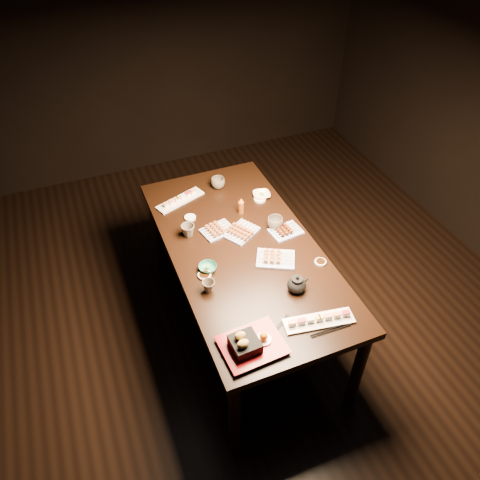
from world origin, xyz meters
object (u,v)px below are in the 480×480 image
object	(u,v)px
teacup_mid_right	(275,223)
condiment_bottle	(241,206)
sushi_platter_near	(319,319)
teacup_far_right	(218,183)
sushi_platter_far	(180,198)
yakitori_plate_center	(241,230)
yakitori_plate_left	(218,228)
teapot	(297,283)
yakitori_plate_right	(276,256)
edamame_bowl_cream	(262,195)
teacup_far_left	(188,231)
tempura_tray	(252,340)
dining_table	(243,287)
teacup_near_left	(209,286)
edamame_bowl_green	(208,268)

from	to	relation	value
teacup_mid_right	condiment_bottle	bearing A→B (deg)	122.21
sushi_platter_near	teacup_far_right	size ratio (longest dim) A/B	3.80
teacup_far_right	sushi_platter_near	bearing A→B (deg)	-86.74
sushi_platter_far	yakitori_plate_center	distance (m)	0.56
yakitori_plate_left	teapot	distance (m)	0.70
yakitori_plate_right	teacup_far_right	size ratio (longest dim) A/B	2.29
edamame_bowl_cream	yakitori_plate_center	bearing A→B (deg)	-131.84
teacup_far_left	teacup_far_right	xyz separation A→B (m)	(0.36, 0.43, -0.00)
tempura_tray	condiment_bottle	world-z (taller)	condiment_bottle
teacup_far_left	condiment_bottle	bearing A→B (deg)	12.74
teacup_far_left	dining_table	bearing A→B (deg)	-39.80
sushi_platter_near	teacup_near_left	bearing A→B (deg)	146.66
yakitori_plate_left	edamame_bowl_green	world-z (taller)	yakitori_plate_left
edamame_bowl_green	teacup_near_left	distance (m)	0.17
dining_table	sushi_platter_near	xyz separation A→B (m)	(0.15, -0.70, 0.40)
sushi_platter_far	edamame_bowl_green	world-z (taller)	sushi_platter_far
teacup_near_left	teapot	bearing A→B (deg)	-21.57
dining_table	teacup_far_left	xyz separation A→B (m)	(-0.29, 0.24, 0.42)
yakitori_plate_center	teacup_near_left	world-z (taller)	teacup_near_left
condiment_bottle	dining_table	bearing A→B (deg)	-110.15
edamame_bowl_green	yakitori_plate_right	bearing A→B (deg)	-10.36
sushi_platter_far	sushi_platter_near	bearing A→B (deg)	85.39
sushi_platter_far	edamame_bowl_cream	world-z (taller)	sushi_platter_far
sushi_platter_near	teacup_mid_right	xyz separation A→B (m)	(0.11, 0.80, 0.02)
yakitori_plate_left	condiment_bottle	distance (m)	0.25
sushi_platter_near	dining_table	bearing A→B (deg)	111.69
teacup_near_left	teacup_far_right	xyz separation A→B (m)	(0.40, 0.93, 0.00)
edamame_bowl_cream	teacup_mid_right	bearing A→B (deg)	-99.38
sushi_platter_far	yakitori_plate_center	world-z (taller)	yakitori_plate_center
teacup_mid_right	teacup_far_left	world-z (taller)	same
dining_table	yakitori_plate_center	distance (m)	0.42
sushi_platter_near	edamame_bowl_cream	world-z (taller)	sushi_platter_near
dining_table	teacup_far_right	xyz separation A→B (m)	(0.08, 0.67, 0.41)
teacup_far_left	condiment_bottle	xyz separation A→B (m)	(0.41, 0.09, 0.02)
edamame_bowl_green	teacup_mid_right	bearing A→B (deg)	20.62
sushi_platter_far	teacup_far_right	size ratio (longest dim) A/B	3.59
yakitori_plate_center	yakitori_plate_right	size ratio (longest dim) A/B	0.93
teacup_mid_right	yakitori_plate_center	bearing A→B (deg)	172.10
teacup_far_left	teapot	bearing A→B (deg)	-57.80
sushi_platter_far	teacup_far_left	xyz separation A→B (m)	(-0.06, -0.38, 0.02)
teacup_far_right	teapot	xyz separation A→B (m)	(0.07, -1.12, 0.02)
edamame_bowl_cream	yakitori_plate_right	bearing A→B (deg)	-106.32
sushi_platter_near	teacup_mid_right	bearing A→B (deg)	91.14
teacup_mid_right	teapot	bearing A→B (deg)	-102.57
teacup_far_left	sushi_platter_far	bearing A→B (deg)	81.49
teacup_mid_right	condiment_bottle	world-z (taller)	condiment_bottle
teacup_far_right	condiment_bottle	world-z (taller)	condiment_bottle
edamame_bowl_cream	teacup_mid_right	size ratio (longest dim) A/B	1.18
teacup_near_left	dining_table	bearing A→B (deg)	39.59
yakitori_plate_left	teacup_far_right	size ratio (longest dim) A/B	2.03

